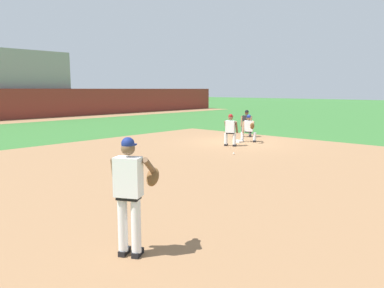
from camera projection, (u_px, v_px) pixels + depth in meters
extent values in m
plane|color=#336B2D|center=(238.00, 142.00, 18.18)|extent=(160.00, 160.00, 0.00)
cube|color=#936B47|center=(212.00, 170.00, 11.99)|extent=(18.00, 18.00, 0.01)
cube|color=#936B47|center=(43.00, 120.00, 31.47)|extent=(48.00, 3.20, 0.01)
cube|color=white|center=(238.00, 141.00, 18.18)|extent=(0.38, 0.38, 0.09)
sphere|color=white|center=(234.00, 154.00, 14.80)|extent=(0.07, 0.07, 0.07)
cube|color=black|center=(125.00, 251.00, 5.85)|extent=(0.28, 0.22, 0.09)
cylinder|color=white|center=(123.00, 225.00, 5.75)|extent=(0.15, 0.15, 0.84)
cube|color=black|center=(138.00, 253.00, 5.80)|extent=(0.28, 0.22, 0.09)
cylinder|color=white|center=(136.00, 226.00, 5.70)|extent=(0.15, 0.15, 0.84)
cube|color=black|center=(129.00, 197.00, 5.66)|extent=(0.34, 0.39, 0.06)
cube|color=white|center=(128.00, 177.00, 5.61)|extent=(0.40, 0.47, 0.60)
sphere|color=brown|center=(128.00, 148.00, 5.57)|extent=(0.21, 0.21, 0.21)
sphere|color=navy|center=(128.00, 144.00, 5.56)|extent=(0.20, 0.20, 0.20)
cube|color=navy|center=(130.00, 145.00, 5.65)|extent=(0.18, 0.20, 0.02)
cylinder|color=brown|center=(115.00, 176.00, 5.75)|extent=(0.21, 0.17, 0.59)
cylinder|color=brown|center=(151.00, 168.00, 5.82)|extent=(0.51, 0.33, 0.41)
ellipsoid|color=brown|center=(153.00, 177.00, 5.93)|extent=(0.36, 0.32, 0.34)
cube|color=black|center=(254.00, 141.00, 18.21)|extent=(0.28, 0.21, 0.09)
cylinder|color=white|center=(255.00, 136.00, 18.22)|extent=(0.15, 0.15, 0.40)
cube|color=black|center=(242.00, 141.00, 18.38)|extent=(0.28, 0.21, 0.09)
cylinder|color=white|center=(242.00, 136.00, 18.38)|extent=(0.15, 0.15, 0.40)
cube|color=black|center=(249.00, 132.00, 18.27)|extent=(0.33, 0.39, 0.06)
cube|color=white|center=(249.00, 126.00, 18.23)|extent=(0.39, 0.46, 0.52)
sphere|color=#9E7051|center=(249.00, 118.00, 18.15)|extent=(0.21, 0.21, 0.21)
sphere|color=navy|center=(249.00, 117.00, 18.14)|extent=(0.20, 0.20, 0.20)
cube|color=navy|center=(249.00, 117.00, 18.06)|extent=(0.17, 0.20, 0.02)
cylinder|color=#9E7051|center=(253.00, 124.00, 17.74)|extent=(0.56, 0.33, 0.24)
cylinder|color=#9E7051|center=(243.00, 127.00, 18.21)|extent=(0.25, 0.18, 0.58)
ellipsoid|color=brown|center=(252.00, 126.00, 17.55)|extent=(0.28, 0.27, 0.35)
cube|color=black|center=(226.00, 145.00, 17.06)|extent=(0.28, 0.19, 0.09)
cylinder|color=white|center=(226.00, 139.00, 16.98)|extent=(0.15, 0.15, 0.50)
cube|color=black|center=(235.00, 145.00, 16.91)|extent=(0.28, 0.19, 0.09)
cylinder|color=white|center=(234.00, 139.00, 16.83)|extent=(0.15, 0.15, 0.50)
cube|color=black|center=(230.00, 133.00, 16.87)|extent=(0.30, 0.39, 0.06)
cube|color=white|center=(230.00, 127.00, 16.82)|extent=(0.36, 0.46, 0.54)
sphere|color=brown|center=(231.00, 118.00, 16.78)|extent=(0.21, 0.21, 0.21)
sphere|color=maroon|center=(231.00, 116.00, 16.77)|extent=(0.20, 0.20, 0.20)
cube|color=maroon|center=(231.00, 117.00, 16.86)|extent=(0.16, 0.20, 0.02)
cylinder|color=brown|center=(226.00, 127.00, 17.06)|extent=(0.34, 0.20, 0.56)
cylinder|color=brown|center=(237.00, 127.00, 16.87)|extent=(0.34, 0.20, 0.56)
cube|color=black|center=(250.00, 136.00, 20.19)|extent=(0.28, 0.22, 0.09)
cylinder|color=#515154|center=(250.00, 131.00, 20.18)|extent=(0.15, 0.15, 0.50)
cube|color=black|center=(242.00, 136.00, 20.29)|extent=(0.28, 0.22, 0.09)
cylinder|color=#515154|center=(243.00, 131.00, 20.28)|extent=(0.15, 0.15, 0.50)
cube|color=black|center=(246.00, 126.00, 20.19)|extent=(0.33, 0.39, 0.06)
cube|color=#232326|center=(247.00, 120.00, 20.15)|extent=(0.40, 0.47, 0.54)
sphere|color=brown|center=(247.00, 113.00, 20.07)|extent=(0.21, 0.21, 0.21)
sphere|color=black|center=(247.00, 112.00, 20.06)|extent=(0.20, 0.20, 0.20)
cube|color=black|center=(247.00, 112.00, 19.98)|extent=(0.18, 0.20, 0.02)
cylinder|color=brown|center=(251.00, 121.00, 19.95)|extent=(0.33, 0.23, 0.56)
cylinder|color=brown|center=(242.00, 121.00, 20.08)|extent=(0.33, 0.23, 0.56)
cube|color=maroon|center=(31.00, 104.00, 32.61)|extent=(48.00, 0.50, 2.60)
cube|color=gray|center=(12.00, 84.00, 34.85)|extent=(8.76, 5.90, 6.00)
cube|color=gray|center=(22.00, 87.00, 33.48)|extent=(8.36, 0.85, 0.06)
cube|color=#236038|center=(1.00, 85.00, 32.00)|extent=(0.47, 0.20, 0.44)
cube|color=#236038|center=(8.00, 85.00, 32.45)|extent=(0.47, 0.20, 0.44)
cube|color=#236038|center=(15.00, 85.00, 32.90)|extent=(0.47, 0.20, 0.44)
cube|color=#236038|center=(22.00, 85.00, 33.34)|extent=(0.47, 0.20, 0.44)
cube|color=#236038|center=(29.00, 85.00, 33.79)|extent=(0.47, 0.20, 0.44)
cube|color=#236038|center=(36.00, 85.00, 34.24)|extent=(0.47, 0.20, 0.44)
cube|color=#236038|center=(42.00, 85.00, 34.69)|extent=(0.47, 0.20, 0.44)
cube|color=#236038|center=(48.00, 85.00, 35.14)|extent=(0.47, 0.20, 0.44)
cube|color=#236038|center=(55.00, 85.00, 35.59)|extent=(0.47, 0.20, 0.44)
cube|color=#236038|center=(61.00, 85.00, 36.04)|extent=(0.47, 0.20, 0.44)
cube|color=gray|center=(17.00, 81.00, 33.96)|extent=(8.36, 0.85, 0.06)
cube|color=#236038|center=(4.00, 78.00, 32.93)|extent=(0.47, 0.20, 0.44)
cube|color=#236038|center=(11.00, 79.00, 33.38)|extent=(0.47, 0.20, 0.44)
cube|color=#236038|center=(18.00, 79.00, 33.83)|extent=(0.47, 0.20, 0.44)
cube|color=#236038|center=(25.00, 79.00, 34.28)|extent=(0.47, 0.20, 0.44)
cube|color=#236038|center=(31.00, 79.00, 34.73)|extent=(0.47, 0.20, 0.44)
cube|color=#236038|center=(38.00, 79.00, 35.18)|extent=(0.47, 0.20, 0.44)
cube|color=#236038|center=(44.00, 79.00, 35.62)|extent=(0.47, 0.20, 0.44)
cube|color=#236038|center=(50.00, 79.00, 36.07)|extent=(0.47, 0.20, 0.44)
cube|color=#236038|center=(56.00, 79.00, 36.52)|extent=(0.47, 0.20, 0.44)
cube|color=gray|center=(13.00, 75.00, 34.45)|extent=(8.36, 0.85, 0.06)
cube|color=#236038|center=(6.00, 73.00, 33.86)|extent=(0.47, 0.20, 0.44)
cube|color=#236038|center=(13.00, 73.00, 34.31)|extent=(0.47, 0.20, 0.44)
cube|color=#236038|center=(20.00, 73.00, 34.76)|extent=(0.47, 0.20, 0.44)
cube|color=#236038|center=(27.00, 73.00, 35.21)|extent=(0.47, 0.20, 0.44)
cube|color=#236038|center=(33.00, 73.00, 35.66)|extent=(0.47, 0.20, 0.44)
cube|color=#236038|center=(39.00, 74.00, 36.11)|extent=(0.47, 0.20, 0.44)
cube|color=#236038|center=(45.00, 74.00, 36.56)|extent=(0.47, 0.20, 0.44)
cube|color=#236038|center=(51.00, 74.00, 37.01)|extent=(0.47, 0.20, 0.44)
cube|color=gray|center=(9.00, 69.00, 34.93)|extent=(8.36, 0.85, 0.06)
cube|color=#236038|center=(2.00, 67.00, 34.35)|extent=(0.47, 0.20, 0.44)
cube|color=#236038|center=(9.00, 67.00, 34.80)|extent=(0.47, 0.20, 0.44)
cube|color=#236038|center=(16.00, 67.00, 35.25)|extent=(0.47, 0.20, 0.44)
cube|color=#236038|center=(22.00, 68.00, 35.70)|extent=(0.47, 0.20, 0.44)
cube|color=#236038|center=(29.00, 68.00, 36.14)|extent=(0.47, 0.20, 0.44)
cube|color=#236038|center=(35.00, 68.00, 36.59)|extent=(0.47, 0.20, 0.44)
cube|color=#236038|center=(41.00, 68.00, 37.04)|extent=(0.47, 0.20, 0.44)
cube|color=#236038|center=(47.00, 69.00, 37.49)|extent=(0.47, 0.20, 0.44)
cube|color=gray|center=(4.00, 64.00, 35.41)|extent=(8.36, 0.85, 0.06)
cube|color=#236038|center=(5.00, 62.00, 35.28)|extent=(0.47, 0.20, 0.44)
cube|color=#236038|center=(12.00, 62.00, 35.73)|extent=(0.47, 0.20, 0.44)
cube|color=#236038|center=(18.00, 62.00, 36.18)|extent=(0.47, 0.20, 0.44)
cube|color=#236038|center=(24.00, 63.00, 36.63)|extent=(0.47, 0.20, 0.44)
cube|color=#236038|center=(31.00, 63.00, 37.08)|extent=(0.47, 0.20, 0.44)
cube|color=#236038|center=(37.00, 63.00, 37.53)|extent=(0.47, 0.20, 0.44)
cube|color=#236038|center=(42.00, 63.00, 37.98)|extent=(0.47, 0.20, 0.44)
cube|color=gray|center=(0.00, 58.00, 35.90)|extent=(8.36, 0.85, 0.06)
cube|color=#236038|center=(1.00, 56.00, 35.77)|extent=(0.47, 0.20, 0.44)
cube|color=#236038|center=(8.00, 56.00, 36.22)|extent=(0.47, 0.20, 0.44)
cube|color=#236038|center=(14.00, 57.00, 36.66)|extent=(0.47, 0.20, 0.44)
cube|color=#236038|center=(20.00, 57.00, 37.11)|extent=(0.47, 0.20, 0.44)
cube|color=#236038|center=(26.00, 58.00, 37.56)|extent=(0.47, 0.20, 0.44)
cube|color=#236038|center=(32.00, 58.00, 38.01)|extent=(0.47, 0.20, 0.44)
cube|color=#236038|center=(38.00, 58.00, 38.46)|extent=(0.47, 0.20, 0.44)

